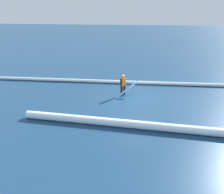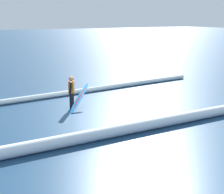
{
  "view_description": "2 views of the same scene",
  "coord_description": "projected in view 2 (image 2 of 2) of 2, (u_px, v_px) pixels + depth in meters",
  "views": [
    {
      "loc": [
        -0.5,
        11.4,
        4.99
      ],
      "look_at": [
        1.14,
        1.77,
        0.76
      ],
      "focal_mm": 30.82,
      "sensor_mm": 36.0,
      "label": 1
    },
    {
      "loc": [
        6.38,
        12.39,
        3.86
      ],
      "look_at": [
        0.33,
        2.21,
        1.0
      ],
      "focal_mm": 53.46,
      "sensor_mm": 36.0,
      "label": 2
    }
  ],
  "objects": [
    {
      "name": "wave_crest_midground",
      "position": [
        181.0,
        118.0,
        12.36
      ],
      "size": [
        14.36,
        0.56,
        0.39
      ],
      "primitive_type": "cylinder",
      "rotation": [
        0.0,
        1.57,
        -0.01
      ],
      "color": "white",
      "rests_on": "ground_plane"
    },
    {
      "name": "surfboard",
      "position": [
        80.0,
        98.0,
        14.26
      ],
      "size": [
        1.56,
        1.33,
        1.0
      ],
      "color": "#268CE5",
      "rests_on": "ground_plane"
    },
    {
      "name": "wave_crest_foreground",
      "position": [
        10.0,
        101.0,
        15.14
      ],
      "size": [
        22.21,
        1.77,
        0.25
      ],
      "primitive_type": "cylinder",
      "rotation": [
        0.0,
        1.57,
        0.07
      ],
      "color": "white",
      "rests_on": "ground_plane"
    },
    {
      "name": "surfer",
      "position": [
        71.0,
        91.0,
        14.21
      ],
      "size": [
        0.36,
        0.56,
        1.41
      ],
      "rotation": [
        0.0,
        0.0,
        0.97
      ],
      "color": "black",
      "rests_on": "ground_plane"
    },
    {
      "name": "ground_plane",
      "position": [
        93.0,
        108.0,
        14.43
      ],
      "size": [
        180.91,
        180.91,
        0.0
      ],
      "primitive_type": "plane",
      "color": "navy"
    }
  ]
}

